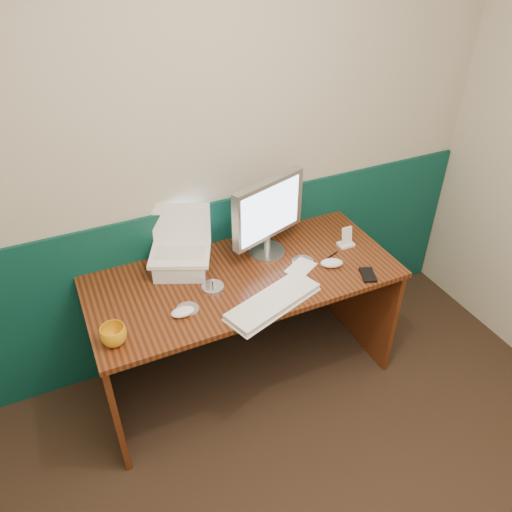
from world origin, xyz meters
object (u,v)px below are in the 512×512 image
laptop (178,236)px  keyboard (273,302)px  monitor (267,217)px  camcorder (246,233)px  mug (114,335)px  desk (245,328)px

laptop → keyboard: bearing=-30.7°
keyboard → monitor: bearing=49.1°
monitor → keyboard: size_ratio=0.93×
monitor → camcorder: 0.19m
laptop → mug: bearing=-114.6°
laptop → camcorder: size_ratio=1.68×
laptop → mug: size_ratio=2.60×
mug → monitor: bearing=20.6°
keyboard → camcorder: bearing=61.5°
desk → mug: bearing=-163.7°
laptop → camcorder: 0.42m
laptop → keyboard: 0.58m
monitor → mug: 0.98m
monitor → camcorder: (-0.08, 0.10, -0.14)m
laptop → monitor: (0.47, -0.04, 0.01)m
laptop → mug: (-0.43, -0.38, -0.17)m
monitor → keyboard: 0.48m
mug → camcorder: (0.82, 0.44, 0.04)m
monitor → desk: bearing=-165.0°
laptop → monitor: monitor is taller
monitor → mug: monitor is taller
keyboard → camcorder: (0.08, 0.50, 0.08)m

